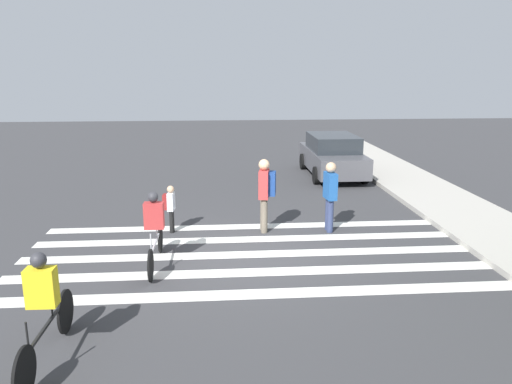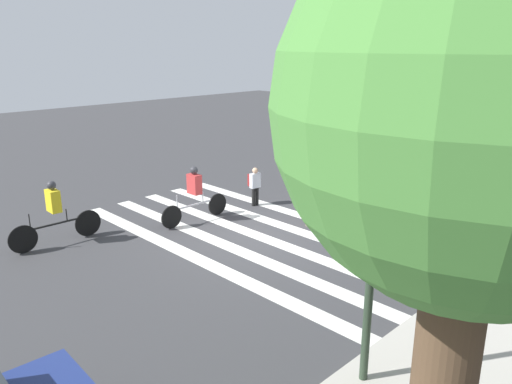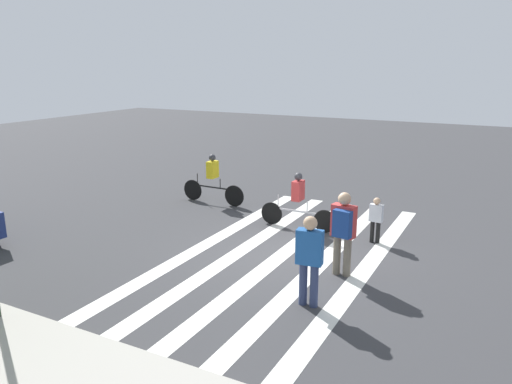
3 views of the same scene
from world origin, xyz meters
TOP-DOWN VIEW (x-y plane):
  - ground_plane at (0.00, 0.00)m, footprint 60.00×60.00m
  - crosswalk_stripes at (0.00, 0.00)m, footprint 4.47×10.00m
  - pedestrian_adult_tall_backpack at (-1.64, 0.54)m, footprint 0.55×0.49m
  - pedestrian_child_with_backpack at (-1.76, -1.87)m, footprint 0.35×0.30m
  - pedestrian_adult_blue_shirt at (-1.52, 2.16)m, footprint 0.52×0.27m
  - cyclist_near_curb at (3.95, -3.09)m, footprint 2.33×0.40m
  - cyclist_far_lane at (0.46, -1.98)m, footprint 2.26×0.40m

SIDE VIEW (x-z plane):
  - ground_plane at x=0.00m, z-range 0.00..0.00m
  - crosswalk_stripes at x=0.00m, z-range 0.00..0.01m
  - pedestrian_child_with_backpack at x=-1.76m, z-range 0.10..1.31m
  - cyclist_far_lane at x=0.46m, z-range 0.06..1.66m
  - cyclist_near_curb at x=3.95m, z-range 0.05..1.69m
  - pedestrian_adult_blue_shirt at x=-1.52m, z-range 0.12..1.90m
  - pedestrian_adult_tall_backpack at x=-1.64m, z-range 0.16..2.02m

